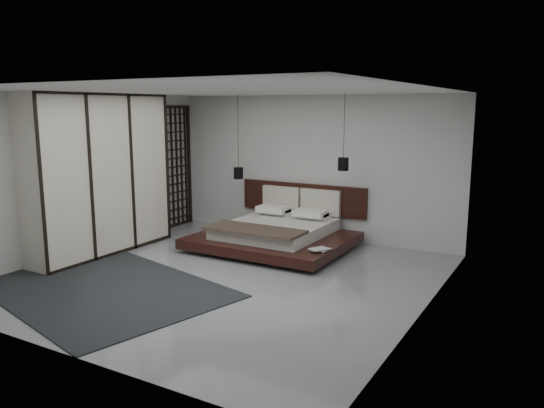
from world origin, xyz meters
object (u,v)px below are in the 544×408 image
Objects in this scene: wardrobe at (99,174)px; bed at (277,232)px; pendant_left at (238,173)px; lattice_screen at (177,167)px; pendant_right at (343,164)px; rug at (103,288)px.

bed is at bearing 36.32° from wardrobe.
pendant_left is 0.57× the size of wardrobe.
lattice_screen is 3.01m from bed.
wardrobe reaches higher than pendant_left.
pendant_left is 2.25m from pendant_right.
pendant_left is 3.89m from rug.
pendant_left is 2.69m from wardrobe.
pendant_left is 1.22× the size of pendant_right.
wardrobe is at bearing -143.68° from bed.
wardrobe is (0.25, -2.40, 0.11)m from lattice_screen.
rug is (-1.03, -3.26, -0.28)m from bed.
lattice_screen is at bearing 175.94° from pendant_left.
pendant_right reaches higher than bed.
lattice_screen is at bearing 178.26° from pendant_right.
pendant_right is at bearing 59.72° from rug.
bed is 1.55m from pendant_left.
bed is at bearing -10.97° from lattice_screen.
bed is at bearing -159.29° from pendant_right.
pendant_left reaches higher than rug.
wardrobe is at bearing -121.85° from pendant_left.
bed is 1.65× the size of pendant_left.
lattice_screen is 2.42m from wardrobe.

